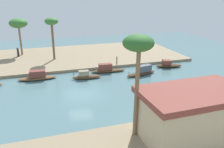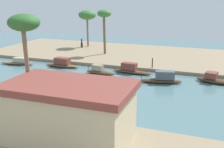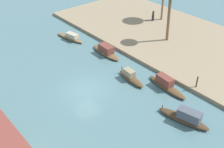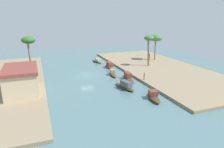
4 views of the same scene
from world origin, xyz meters
name	(u,v)px [view 2 (image 2 of 4)]	position (x,y,z in m)	size (l,w,h in m)	color
river_water	(68,84)	(0.00, 0.00, 0.00)	(70.34, 70.34, 0.00)	slate
riverbank_left	(118,54)	(0.00, -15.62, 0.19)	(39.10, 15.83, 0.39)	#937F60
sampan_near_left_bank	(162,78)	(-9.05, -3.80, 0.49)	(4.63, 2.08, 1.30)	#47331E
sampan_foreground	(18,62)	(10.37, -5.05, 0.35)	(4.71, 1.76, 0.96)	brown
sampan_upstream_small	(131,70)	(-4.87, -6.25, 0.44)	(4.87, 1.40, 1.24)	brown
sampan_open_hull	(62,63)	(4.30, -6.09, 0.44)	(4.75, 1.36, 1.20)	brown
sampan_with_red_awning	(100,71)	(-1.59, -4.56, 0.38)	(3.77, 1.28, 1.09)	brown
sampan_downstream_large	(214,79)	(-14.10, -5.73, 0.39)	(3.95, 2.02, 1.13)	#47331E
person_on_near_bank	(82,43)	(7.14, -17.44, 1.05)	(0.46, 0.46, 1.58)	#232328
mooring_post	(152,63)	(-6.97, -8.24, 0.98)	(0.14, 0.14, 1.19)	#4C3823
palm_tree_left_near	(104,16)	(1.58, -13.90, 5.94)	(2.05, 2.05, 6.52)	brown
palm_tree_left_far	(87,15)	(6.61, -18.73, 5.60)	(2.92, 2.92, 6.11)	#7F6647
palm_tree_right_tall	(24,28)	(-2.38, 9.43, 6.89)	(2.06, 2.06, 7.44)	#7F6647
riverside_building	(70,112)	(-6.18, 10.77, 2.22)	(7.68, 4.60, 3.62)	beige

